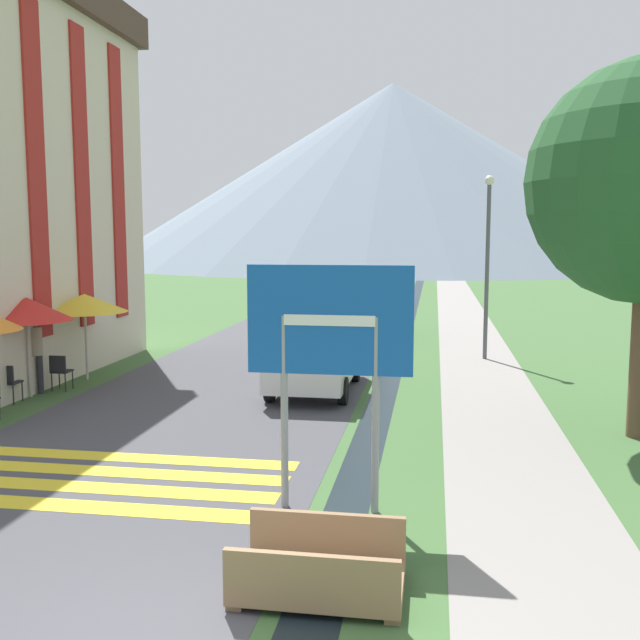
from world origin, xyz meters
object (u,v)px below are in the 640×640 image
(road_sign, at_px, (329,344))
(streetlamp, at_px, (488,252))
(parked_car_near, at_px, (315,353))
(cafe_umbrella_middle_red, at_px, (27,309))
(cafe_umbrella_rear_yellow, at_px, (85,303))
(person_standing_terrace, at_px, (35,350))
(cafe_chair_middle, at_px, (8,380))
(footbridge, at_px, (320,572))
(cafe_chair_far_left, at_px, (60,369))
(parked_car_far, at_px, (362,311))

(road_sign, distance_m, streetlamp, 12.54)
(parked_car_near, height_order, cafe_umbrella_middle_red, cafe_umbrella_middle_red)
(road_sign, height_order, streetlamp, streetlamp)
(cafe_umbrella_rear_yellow, xyz_separation_m, person_standing_terrace, (-0.39, -1.65, -0.92))
(cafe_chair_middle, xyz_separation_m, cafe_umbrella_rear_yellow, (0.45, 2.68, 1.42))
(footbridge, height_order, person_standing_terrace, person_standing_terrace)
(cafe_chair_far_left, relative_size, streetlamp, 0.16)
(parked_car_near, height_order, person_standing_terrace, parked_car_near)
(parked_car_far, relative_size, cafe_chair_far_left, 4.76)
(cafe_chair_middle, distance_m, person_standing_terrace, 1.15)
(cafe_chair_middle, distance_m, streetlamp, 13.14)
(parked_car_near, relative_size, parked_car_far, 0.98)
(road_sign, height_order, footbridge, road_sign)
(footbridge, height_order, cafe_chair_middle, cafe_chair_middle)
(road_sign, relative_size, parked_car_near, 0.82)
(parked_car_near, relative_size, person_standing_terrace, 2.26)
(footbridge, relative_size, cafe_chair_middle, 2.00)
(streetlamp, bearing_deg, cafe_umbrella_rear_yellow, -155.18)
(road_sign, relative_size, cafe_chair_far_left, 3.83)
(road_sign, relative_size, person_standing_terrace, 1.86)
(cafe_umbrella_middle_red, bearing_deg, parked_car_near, 14.09)
(parked_car_near, distance_m, cafe_chair_far_left, 5.97)
(streetlamp, bearing_deg, footbridge, -100.26)
(parked_car_far, height_order, cafe_chair_far_left, parked_car_far)
(road_sign, bearing_deg, cafe_chair_far_left, 139.67)
(parked_car_near, height_order, cafe_chair_middle, parked_car_near)
(footbridge, relative_size, cafe_umbrella_rear_yellow, 0.78)
(footbridge, relative_size, cafe_chair_far_left, 2.00)
(road_sign, xyz_separation_m, cafe_chair_far_left, (-7.26, 6.17, -1.72))
(road_sign, distance_m, cafe_chair_far_left, 9.68)
(cafe_chair_middle, bearing_deg, parked_car_near, -8.72)
(cafe_chair_far_left, distance_m, streetlamp, 12.04)
(cafe_umbrella_middle_red, xyz_separation_m, streetlamp, (10.45, 6.68, 1.15))
(footbridge, height_order, cafe_umbrella_middle_red, cafe_umbrella_middle_red)
(footbridge, xyz_separation_m, parked_car_far, (-1.44, 18.67, 0.68))
(road_sign, height_order, person_standing_terrace, road_sign)
(cafe_umbrella_middle_red, bearing_deg, footbridge, -44.53)
(cafe_chair_far_left, bearing_deg, cafe_umbrella_rear_yellow, 103.27)
(parked_car_far, xyz_separation_m, cafe_chair_middle, (-6.51, -11.63, -0.40))
(footbridge, distance_m, cafe_umbrella_middle_red, 11.14)
(footbridge, xyz_separation_m, streetlamp, (2.61, 14.40, 2.91))
(cafe_umbrella_middle_red, bearing_deg, road_sign, -35.82)
(cafe_chair_middle, height_order, streetlamp, streetlamp)
(parked_car_far, bearing_deg, cafe_umbrella_rear_yellow, -124.13)
(road_sign, distance_m, cafe_chair_middle, 9.27)
(footbridge, distance_m, cafe_chair_middle, 10.63)
(cafe_chair_middle, height_order, cafe_chair_far_left, same)
(footbridge, xyz_separation_m, cafe_umbrella_rear_yellow, (-7.51, 9.72, 1.71))
(parked_car_far, relative_size, streetlamp, 0.76)
(parked_car_far, height_order, cafe_umbrella_rear_yellow, cafe_umbrella_rear_yellow)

